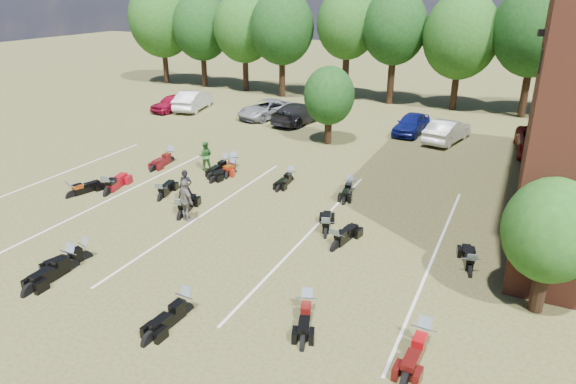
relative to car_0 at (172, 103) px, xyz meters
The scene contains 34 objects.
ground 25.27m from the car_0, 48.27° to the right, with size 160.00×160.00×0.00m, color brown.
car_0 is the anchor object (origin of this frame).
car_1 1.73m from the car_0, 41.63° to the left, with size 1.69×4.85×1.60m, color #B6B7BA.
car_2 8.17m from the car_0, ahead, with size 2.28×4.95×1.38m, color gray.
car_3 10.97m from the car_0, ahead, with size 2.11×5.19×1.51m, color black.
car_4 19.20m from the car_0, ahead, with size 1.68×4.17×1.42m, color navy.
car_5 21.70m from the car_0, ahead, with size 1.58×4.53×1.49m, color beige.
car_6 27.18m from the car_0, ahead, with size 2.56×5.55×1.54m, color #610506.
car_7 28.66m from the car_0, ahead, with size 2.04×5.03×1.46m, color #333438.
person_black 19.95m from the car_0, 51.21° to the right, with size 0.61×0.40×1.68m, color black.
person_green 15.31m from the car_0, 46.26° to the right, with size 0.79×0.62×1.63m, color #275B22.
person_grey 21.73m from the car_0, 51.44° to the right, with size 1.10×0.46×1.87m, color #615C53.
motorcycle_2 25.31m from the car_0, 61.21° to the right, with size 0.77×2.43×1.35m, color black, non-canonical shape.
motorcycle_3 24.61m from the car_0, 60.57° to the right, with size 0.68×2.14×1.19m, color black, non-canonical shape.
motorcycle_4 28.62m from the car_0, 52.30° to the right, with size 0.71×2.23×1.24m, color black, non-canonical shape.
motorcycle_5 29.71m from the car_0, 45.23° to the right, with size 0.67×2.12×1.18m, color black, non-canonical shape.
motorcycle_6 32.37m from the car_0, 40.88° to the right, with size 0.75×2.36×1.31m, color #3D0A08, non-canonical shape.
motorcycle_7 18.13m from the car_0, 62.89° to the right, with size 0.80×2.51×1.40m, color maroon, non-canonical shape.
motorcycle_8 18.51m from the car_0, 67.97° to the right, with size 0.69×2.16×1.20m, color black, non-canonical shape.
motorcycle_9 19.07m from the car_0, 54.75° to the right, with size 0.69×2.15×1.20m, color black, non-canonical shape.
motorcycle_10 21.39m from the car_0, 52.14° to the right, with size 0.74×2.34×1.30m, color black, non-canonical shape.
motorcycle_11 25.11m from the car_0, 39.05° to the right, with size 0.69×2.16×1.21m, color black, non-canonical shape.
motorcycle_12 26.27m from the car_0, 39.51° to the right, with size 0.72×2.25×1.25m, color black, non-canonical shape.
motorcycle_13 30.09m from the car_0, 33.16° to the right, with size 0.67×2.12×1.18m, color black, non-canonical shape.
motorcycle_14 13.38m from the car_0, 53.60° to the right, with size 0.74×2.31×1.29m, color #4A0A0F, non-canonical shape.
motorcycle_15 15.52m from the car_0, 40.63° to the right, with size 0.72×2.25×1.26m, color maroon, non-canonical shape.
motorcycle_16 15.55m from the car_0, 42.44° to the right, with size 0.69×2.17×1.21m, color black, non-canonical shape.
motorcycle_17 16.41m from the car_0, 42.00° to the right, with size 0.69×2.15×1.20m, color black, non-canonical shape.
motorcycle_18 18.90m from the car_0, 34.57° to the right, with size 0.65×2.04×1.14m, color black, non-canonical shape.
motorcycle_19 21.70m from the car_0, 29.83° to the right, with size 0.67×2.10×1.17m, color black, non-canonical shape.
tree_line 19.62m from the car_0, 32.68° to the left, with size 56.00×6.00×9.79m.
young_tree_near_building 32.70m from the car_0, 33.17° to the right, with size 2.80×2.80×4.16m.
young_tree_midfield 15.38m from the car_0, 12.76° to the right, with size 3.20×3.20×4.70m.
parking_lines 21.04m from the car_0, 48.93° to the right, with size 20.10×14.00×0.01m.
Camera 1 is at (9.24, -14.56, 9.40)m, focal length 32.00 mm.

